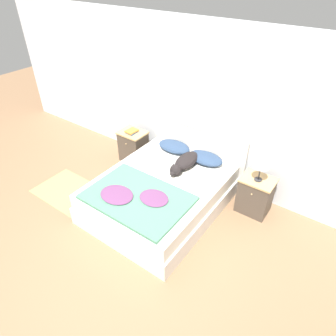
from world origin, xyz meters
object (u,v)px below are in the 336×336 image
(nightstand_left, at_px, (133,146))
(book_stack, at_px, (132,131))
(pillow_right, at_px, (206,158))
(table_lamp, at_px, (262,163))
(bed, at_px, (160,194))
(pillow_left, at_px, (174,147))
(dog, at_px, (185,162))
(nightstand_right, at_px, (255,195))

(nightstand_left, bearing_deg, book_stack, -80.75)
(nightstand_left, distance_m, pillow_right, 1.53)
(table_lamp, bearing_deg, bed, -148.10)
(bed, bearing_deg, pillow_left, 110.50)
(bed, height_order, table_lamp, table_lamp)
(dog, bearing_deg, nightstand_left, 168.20)
(book_stack, distance_m, table_lamp, 2.40)
(bed, distance_m, nightstand_right, 1.42)
(pillow_left, xyz_separation_m, dog, (0.41, -0.31, 0.02))
(pillow_left, distance_m, book_stack, 0.89)
(bed, xyz_separation_m, table_lamp, (1.19, 0.74, 0.64))
(bed, xyz_separation_m, pillow_right, (0.30, 0.81, 0.33))
(pillow_right, xyz_separation_m, book_stack, (-1.49, -0.06, 0.03))
(bed, height_order, dog, dog)
(pillow_left, bearing_deg, table_lamp, -2.41)
(nightstand_left, bearing_deg, pillow_right, 1.51)
(table_lamp, bearing_deg, dog, -167.00)
(book_stack, bearing_deg, dog, -11.04)
(pillow_right, relative_size, book_stack, 2.67)
(nightstand_left, bearing_deg, bed, -32.71)
(pillow_left, distance_m, dog, 0.52)
(pillow_right, relative_size, dog, 0.75)
(pillow_left, height_order, table_lamp, table_lamp)
(bed, height_order, book_stack, book_stack)
(bed, bearing_deg, pillow_right, 69.50)
(bed, relative_size, pillow_left, 3.57)
(nightstand_right, height_order, pillow_left, pillow_left)
(bed, height_order, pillow_left, pillow_left)
(nightstand_left, distance_m, pillow_left, 0.94)
(nightstand_right, xyz_separation_m, pillow_left, (-1.50, 0.04, 0.29))
(nightstand_left, bearing_deg, table_lamp, -0.56)
(bed, xyz_separation_m, dog, (0.11, 0.49, 0.35))
(nightstand_left, xyz_separation_m, dog, (1.31, -0.27, 0.31))
(pillow_right, bearing_deg, table_lamp, -4.04)
(pillow_left, relative_size, book_stack, 2.67)
(pillow_right, distance_m, table_lamp, 0.95)
(pillow_left, xyz_separation_m, pillow_right, (0.60, 0.00, 0.00))
(pillow_right, xyz_separation_m, table_lamp, (0.89, -0.06, 0.31))
(pillow_left, height_order, dog, dog)
(nightstand_right, xyz_separation_m, dog, (-1.08, -0.27, 0.31))
(dog, relative_size, book_stack, 3.56)
(book_stack, bearing_deg, bed, -32.13)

